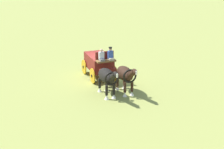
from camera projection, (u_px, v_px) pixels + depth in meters
ground_plane at (99, 77)px, 26.25m from camera, size 220.00×220.00×0.00m
show_wagon at (99, 63)px, 25.72m from camera, size 5.77×2.13×2.75m
draft_horse_near at (126, 75)px, 22.71m from camera, size 2.97×1.11×2.18m
draft_horse_off at (107, 77)px, 22.28m from camera, size 3.09×1.11×2.17m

